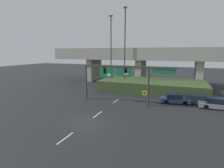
{
  "coord_description": "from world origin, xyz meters",
  "views": [
    {
      "loc": [
        9.33,
        -16.02,
        7.66
      ],
      "look_at": [
        0.0,
        7.33,
        3.03
      ],
      "focal_mm": 28.0,
      "sensor_mm": 36.0,
      "label": 1
    }
  ],
  "objects_px": {
    "speed_limit_sign": "(145,96)",
    "highway_light_pole_near": "(111,50)",
    "signal_gantry": "(122,73)",
    "highway_light_pole_far": "(125,47)",
    "parked_sedan_far_right": "(217,104)",
    "parked_sedan_near_right": "(175,99)",
    "parked_sedan_mid_right": "(197,100)"
  },
  "relations": [
    {
      "from": "speed_limit_sign",
      "to": "parked_sedan_mid_right",
      "type": "distance_m",
      "value": 8.2
    },
    {
      "from": "highway_light_pole_near",
      "to": "parked_sedan_far_right",
      "type": "bearing_deg",
      "value": -27.76
    },
    {
      "from": "speed_limit_sign",
      "to": "parked_sedan_mid_right",
      "type": "relative_size",
      "value": 0.48
    },
    {
      "from": "highway_light_pole_far",
      "to": "parked_sedan_mid_right",
      "type": "relative_size",
      "value": 3.37
    },
    {
      "from": "parked_sedan_mid_right",
      "to": "signal_gantry",
      "type": "bearing_deg",
      "value": -153.76
    },
    {
      "from": "signal_gantry",
      "to": "parked_sedan_near_right",
      "type": "relative_size",
      "value": 3.13
    },
    {
      "from": "signal_gantry",
      "to": "highway_light_pole_far",
      "type": "distance_m",
      "value": 11.14
    },
    {
      "from": "speed_limit_sign",
      "to": "parked_sedan_near_right",
      "type": "distance_m",
      "value": 5.26
    },
    {
      "from": "highway_light_pole_near",
      "to": "parked_sedan_far_right",
      "type": "height_order",
      "value": "highway_light_pole_near"
    },
    {
      "from": "signal_gantry",
      "to": "parked_sedan_far_right",
      "type": "relative_size",
      "value": 2.98
    },
    {
      "from": "signal_gantry",
      "to": "parked_sedan_far_right",
      "type": "height_order",
      "value": "signal_gantry"
    },
    {
      "from": "speed_limit_sign",
      "to": "parked_sedan_near_right",
      "type": "xyz_separation_m",
      "value": [
        3.91,
        3.4,
        -0.86
      ]
    },
    {
      "from": "signal_gantry",
      "to": "speed_limit_sign",
      "type": "height_order",
      "value": "signal_gantry"
    },
    {
      "from": "signal_gantry",
      "to": "highway_light_pole_near",
      "type": "height_order",
      "value": "highway_light_pole_near"
    },
    {
      "from": "speed_limit_sign",
      "to": "highway_light_pole_far",
      "type": "relative_size",
      "value": 0.14
    },
    {
      "from": "highway_light_pole_near",
      "to": "parked_sedan_near_right",
      "type": "distance_m",
      "value": 18.97
    },
    {
      "from": "speed_limit_sign",
      "to": "parked_sedan_far_right",
      "type": "distance_m",
      "value": 9.84
    },
    {
      "from": "speed_limit_sign",
      "to": "parked_sedan_near_right",
      "type": "bearing_deg",
      "value": 41.02
    },
    {
      "from": "speed_limit_sign",
      "to": "highway_light_pole_far",
      "type": "xyz_separation_m",
      "value": [
        -6.42,
        10.73,
        7.02
      ]
    },
    {
      "from": "parked_sedan_far_right",
      "to": "highway_light_pole_near",
      "type": "bearing_deg",
      "value": 150.29
    },
    {
      "from": "signal_gantry",
      "to": "speed_limit_sign",
      "type": "distance_m",
      "value": 4.78
    },
    {
      "from": "parked_sedan_far_right",
      "to": "speed_limit_sign",
      "type": "bearing_deg",
      "value": -165.53
    },
    {
      "from": "speed_limit_sign",
      "to": "highway_light_pole_near",
      "type": "relative_size",
      "value": 0.15
    },
    {
      "from": "highway_light_pole_near",
      "to": "signal_gantry",
      "type": "bearing_deg",
      "value": -61.3
    },
    {
      "from": "signal_gantry",
      "to": "parked_sedan_near_right",
      "type": "distance_m",
      "value": 8.9
    },
    {
      "from": "speed_limit_sign",
      "to": "highway_light_pole_far",
      "type": "distance_m",
      "value": 14.34
    },
    {
      "from": "parked_sedan_near_right",
      "to": "speed_limit_sign",
      "type": "bearing_deg",
      "value": -149.18
    },
    {
      "from": "highway_light_pole_near",
      "to": "highway_light_pole_far",
      "type": "bearing_deg",
      "value": -31.73
    },
    {
      "from": "parked_sedan_near_right",
      "to": "parked_sedan_mid_right",
      "type": "bearing_deg",
      "value": 0.48
    },
    {
      "from": "signal_gantry",
      "to": "parked_sedan_mid_right",
      "type": "bearing_deg",
      "value": 17.06
    },
    {
      "from": "speed_limit_sign",
      "to": "highway_light_pole_near",
      "type": "bearing_deg",
      "value": 128.38
    },
    {
      "from": "highway_light_pole_near",
      "to": "highway_light_pole_far",
      "type": "height_order",
      "value": "highway_light_pole_far"
    }
  ]
}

